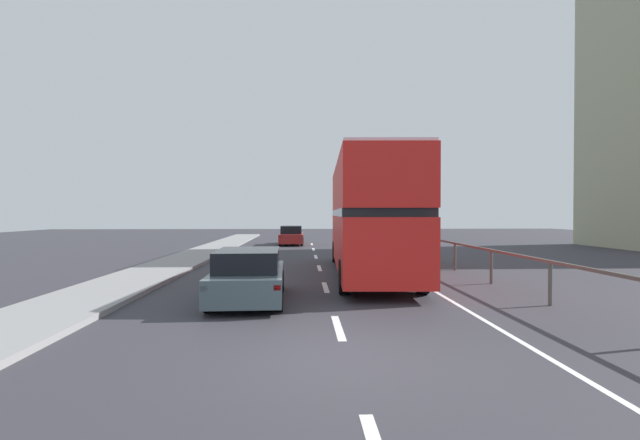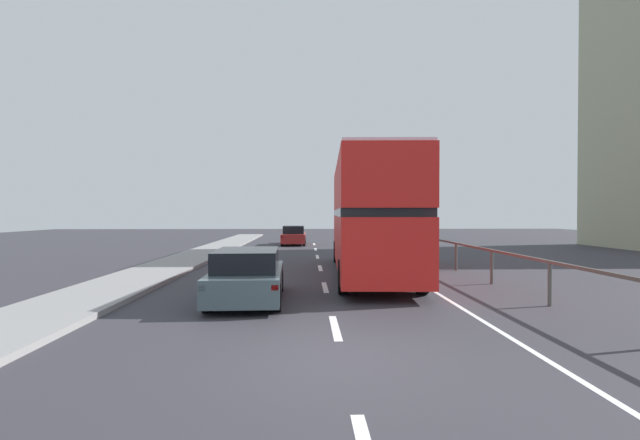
{
  "view_description": "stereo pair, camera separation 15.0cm",
  "coord_description": "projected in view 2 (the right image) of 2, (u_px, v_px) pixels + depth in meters",
  "views": [
    {
      "loc": [
        -0.73,
        -7.2,
        2.32
      ],
      "look_at": [
        -0.12,
        8.13,
        2.1
      ],
      "focal_mm": 25.05,
      "sensor_mm": 36.0,
      "label": 1
    },
    {
      "loc": [
        -0.58,
        -7.21,
        2.32
      ],
      "look_at": [
        -0.12,
        8.13,
        2.1
      ],
      "focal_mm": 25.05,
      "sensor_mm": 36.0,
      "label": 2
    }
  ],
  "objects": [
    {
      "name": "ground_plane",
      "position": [
        342.0,
        359.0,
        7.26
      ],
      "size": [
        75.59,
        120.0,
        0.1
      ],
      "primitive_type": "cube",
      "color": "#323037"
    },
    {
      "name": "lane_paint_markings",
      "position": [
        384.0,
        280.0,
        15.55
      ],
      "size": [
        3.36,
        46.0,
        0.01
      ],
      "color": "silver",
      "rests_on": "ground"
    },
    {
      "name": "bridge_side_railing",
      "position": [
        472.0,
        251.0,
        16.41
      ],
      "size": [
        0.1,
        42.0,
        1.15
      ],
      "color": "#515049",
      "rests_on": "ground"
    },
    {
      "name": "double_decker_bus_red",
      "position": [
        369.0,
        215.0,
        16.9
      ],
      "size": [
        2.98,
        11.48,
        4.26
      ],
      "rotation": [
        0.0,
        0.0,
        -0.05
      ],
      "color": "red",
      "rests_on": "ground"
    },
    {
      "name": "hatchback_car_near",
      "position": [
        247.0,
        276.0,
        11.83
      ],
      "size": [
        1.95,
        4.21,
        1.38
      ],
      "rotation": [
        0.0,
        0.0,
        0.03
      ],
      "color": "#425257",
      "rests_on": "ground"
    },
    {
      "name": "sedan_car_ahead",
      "position": [
        294.0,
        236.0,
        33.24
      ],
      "size": [
        1.79,
        4.5,
        1.42
      ],
      "rotation": [
        0.0,
        0.0,
        -0.01
      ],
      "color": "maroon",
      "rests_on": "ground"
    }
  ]
}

